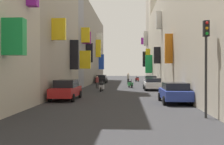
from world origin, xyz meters
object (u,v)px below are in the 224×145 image
(parked_car_silver, at_px, (150,81))
(pedestrian_crossing, at_px, (97,82))
(parked_car_red, at_px, (66,89))
(traffic_light_near_corner, at_px, (206,52))
(parked_car_blue, at_px, (175,92))
(pedestrian_near_left, at_px, (128,79))
(scooter_silver, at_px, (102,87))
(scooter_red, at_px, (137,79))
(parked_car_white, at_px, (153,84))
(parked_car_black, at_px, (101,79))
(scooter_green, at_px, (130,84))

(parked_car_silver, bearing_deg, pedestrian_crossing, -146.02)
(parked_car_red, xyz_separation_m, traffic_light_near_corner, (8.45, -7.36, 2.33))
(parked_car_blue, distance_m, pedestrian_crossing, 15.96)
(pedestrian_near_left, bearing_deg, scooter_silver, -100.65)
(scooter_silver, bearing_deg, parked_car_silver, 57.29)
(pedestrian_crossing, relative_size, traffic_light_near_corner, 0.34)
(scooter_red, xyz_separation_m, pedestrian_crossing, (-5.64, -19.97, 0.31))
(parked_car_white, bearing_deg, traffic_light_near_corner, -87.05)
(parked_car_white, xyz_separation_m, parked_car_blue, (0.44, -11.91, 0.02))
(parked_car_black, relative_size, scooter_green, 2.26)
(scooter_silver, bearing_deg, traffic_light_near_corner, -67.30)
(parked_car_silver, bearing_deg, scooter_red, 94.95)
(pedestrian_crossing, bearing_deg, parked_car_white, -19.97)
(parked_car_red, relative_size, scooter_silver, 2.37)
(scooter_green, bearing_deg, parked_car_black, 112.13)
(parked_car_white, distance_m, parked_car_silver, 7.11)
(scooter_red, height_order, traffic_light_near_corner, traffic_light_near_corner)
(parked_car_black, height_order, parked_car_white, parked_car_black)
(parked_car_white, height_order, scooter_green, parked_car_white)
(scooter_silver, relative_size, pedestrian_near_left, 1.00)
(parked_car_blue, distance_m, traffic_light_near_corner, 6.29)
(pedestrian_crossing, bearing_deg, scooter_silver, -77.30)
(parked_car_white, bearing_deg, scooter_green, 122.41)
(parked_car_black, bearing_deg, scooter_green, -67.87)
(parked_car_blue, distance_m, scooter_silver, 11.48)
(parked_car_silver, distance_m, pedestrian_near_left, 6.61)
(parked_car_white, xyz_separation_m, scooter_green, (-2.49, 3.92, -0.27))
(scooter_green, distance_m, scooter_silver, 6.82)
(parked_car_blue, height_order, pedestrian_near_left, pedestrian_near_left)
(scooter_red, bearing_deg, pedestrian_crossing, -105.78)
(scooter_silver, bearing_deg, parked_car_black, 95.79)
(scooter_green, relative_size, pedestrian_crossing, 1.27)
(pedestrian_crossing, distance_m, pedestrian_near_left, 11.22)
(parked_car_silver, height_order, scooter_red, parked_car_silver)
(pedestrian_crossing, height_order, pedestrian_near_left, pedestrian_near_left)
(scooter_silver, bearing_deg, scooter_red, 79.34)
(parked_car_silver, relative_size, scooter_silver, 2.27)
(scooter_silver, distance_m, pedestrian_near_left, 15.36)
(parked_car_black, relative_size, traffic_light_near_corner, 0.96)
(parked_car_white, xyz_separation_m, pedestrian_near_left, (-2.76, 12.94, 0.15))
(parked_car_red, relative_size, parked_car_silver, 1.04)
(scooter_silver, bearing_deg, pedestrian_crossing, 102.70)
(scooter_silver, distance_m, pedestrian_crossing, 4.68)
(parked_car_silver, bearing_deg, parked_car_red, -114.30)
(parked_car_blue, relative_size, pedestrian_near_left, 2.27)
(parked_car_silver, xyz_separation_m, scooter_green, (-2.83, -3.18, -0.30))
(scooter_silver, xyz_separation_m, traffic_light_near_corner, (6.51, -15.56, 2.67))
(scooter_silver, distance_m, traffic_light_near_corner, 17.08)
(pedestrian_crossing, bearing_deg, traffic_light_near_corner, -69.46)
(parked_car_blue, bearing_deg, pedestrian_crossing, 116.26)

